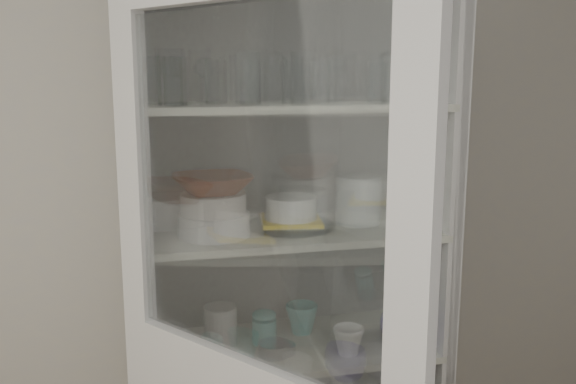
{
  "coord_description": "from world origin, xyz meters",
  "views": [
    {
      "loc": [
        -0.23,
        -0.6,
        1.74
      ],
      "look_at": [
        0.2,
        1.27,
        1.38
      ],
      "focal_mm": 38.0,
      "sensor_mm": 36.0,
      "label": 1
    }
  ],
  "objects_px": {
    "terracotta_bowl": "(213,184)",
    "mug_teal": "(302,319)",
    "white_ramekin": "(291,207)",
    "plate_stack_front": "(214,224)",
    "white_canister": "(221,325)",
    "yellow_trivet": "(291,220)",
    "cream_bowl": "(213,203)",
    "measuring_cups": "(274,349)",
    "goblet_0": "(172,78)",
    "goblet_2": "(336,76)",
    "mug_white": "(348,341)",
    "goblet_1": "(205,78)",
    "plate_stack_back": "(163,210)",
    "goblet_3": "(388,74)",
    "grey_bowl_stack": "(358,199)",
    "pantry_cabinet": "(284,313)",
    "mug_blue": "(400,329)",
    "glass_platter": "(291,225)",
    "teal_jar": "(264,329)"
  },
  "relations": [
    {
      "from": "terracotta_bowl",
      "to": "mug_teal",
      "type": "bearing_deg",
      "value": 20.8
    },
    {
      "from": "white_ramekin",
      "to": "plate_stack_front",
      "type": "bearing_deg",
      "value": -169.46
    },
    {
      "from": "white_canister",
      "to": "yellow_trivet",
      "type": "bearing_deg",
      "value": -12.79
    },
    {
      "from": "plate_stack_front",
      "to": "cream_bowl",
      "type": "xyz_separation_m",
      "value": [
        -0.0,
        0.0,
        0.07
      ]
    },
    {
      "from": "measuring_cups",
      "to": "cream_bowl",
      "type": "bearing_deg",
      "value": 171.55
    },
    {
      "from": "goblet_0",
      "to": "yellow_trivet",
      "type": "relative_size",
      "value": 0.82
    },
    {
      "from": "goblet_2",
      "to": "mug_white",
      "type": "distance_m",
      "value": 0.86
    },
    {
      "from": "goblet_1",
      "to": "plate_stack_back",
      "type": "xyz_separation_m",
      "value": [
        -0.15,
        0.0,
        -0.43
      ]
    },
    {
      "from": "plate_stack_back",
      "to": "mug_white",
      "type": "relative_size",
      "value": 1.95
    },
    {
      "from": "goblet_3",
      "to": "white_ramekin",
      "type": "xyz_separation_m",
      "value": [
        -0.35,
        -0.08,
        -0.42
      ]
    },
    {
      "from": "plate_stack_front",
      "to": "grey_bowl_stack",
      "type": "bearing_deg",
      "value": 6.57
    },
    {
      "from": "pantry_cabinet",
      "to": "goblet_0",
      "type": "xyz_separation_m",
      "value": [
        -0.35,
        0.01,
        0.8
      ]
    },
    {
      "from": "mug_blue",
      "to": "measuring_cups",
      "type": "xyz_separation_m",
      "value": [
        -0.43,
        0.01,
        -0.03
      ]
    },
    {
      "from": "goblet_0",
      "to": "mug_blue",
      "type": "bearing_deg",
      "value": -13.25
    },
    {
      "from": "goblet_1",
      "to": "goblet_3",
      "type": "bearing_deg",
      "value": -4.12
    },
    {
      "from": "goblet_0",
      "to": "plate_stack_front",
      "type": "distance_m",
      "value": 0.47
    },
    {
      "from": "yellow_trivet",
      "to": "mug_blue",
      "type": "height_order",
      "value": "yellow_trivet"
    },
    {
      "from": "goblet_2",
      "to": "mug_white",
      "type": "height_order",
      "value": "goblet_2"
    },
    {
      "from": "plate_stack_front",
      "to": "grey_bowl_stack",
      "type": "height_order",
      "value": "grey_bowl_stack"
    },
    {
      "from": "mug_white",
      "to": "mug_blue",
      "type": "bearing_deg",
      "value": 11.49
    },
    {
      "from": "goblet_1",
      "to": "white_canister",
      "type": "distance_m",
      "value": 0.82
    },
    {
      "from": "mug_white",
      "to": "goblet_3",
      "type": "bearing_deg",
      "value": 45.7
    },
    {
      "from": "glass_platter",
      "to": "grey_bowl_stack",
      "type": "relative_size",
      "value": 1.77
    },
    {
      "from": "teal_jar",
      "to": "white_canister",
      "type": "distance_m",
      "value": 0.15
    },
    {
      "from": "terracotta_bowl",
      "to": "measuring_cups",
      "type": "relative_size",
      "value": 2.37
    },
    {
      "from": "cream_bowl",
      "to": "goblet_2",
      "type": "bearing_deg",
      "value": 17.42
    },
    {
      "from": "white_ramekin",
      "to": "mug_white",
      "type": "bearing_deg",
      "value": -38.66
    },
    {
      "from": "plate_stack_back",
      "to": "terracotta_bowl",
      "type": "bearing_deg",
      "value": -49.64
    },
    {
      "from": "goblet_0",
      "to": "glass_platter",
      "type": "height_order",
      "value": "goblet_0"
    },
    {
      "from": "pantry_cabinet",
      "to": "cream_bowl",
      "type": "height_order",
      "value": "pantry_cabinet"
    },
    {
      "from": "goblet_0",
      "to": "white_canister",
      "type": "distance_m",
      "value": 0.82
    },
    {
      "from": "goblet_0",
      "to": "plate_stack_front",
      "type": "bearing_deg",
      "value": -51.47
    },
    {
      "from": "mug_blue",
      "to": "teal_jar",
      "type": "relative_size",
      "value": 1.32
    },
    {
      "from": "mug_teal",
      "to": "plate_stack_front",
      "type": "bearing_deg",
      "value": -134.64
    },
    {
      "from": "pantry_cabinet",
      "to": "cream_bowl",
      "type": "distance_m",
      "value": 0.5
    },
    {
      "from": "pantry_cabinet",
      "to": "goblet_1",
      "type": "relative_size",
      "value": 13.51
    },
    {
      "from": "terracotta_bowl",
      "to": "yellow_trivet",
      "type": "bearing_deg",
      "value": 10.54
    },
    {
      "from": "plate_stack_back",
      "to": "grey_bowl_stack",
      "type": "bearing_deg",
      "value": -10.54
    },
    {
      "from": "goblet_0",
      "to": "white_canister",
      "type": "xyz_separation_m",
      "value": [
        0.13,
        -0.03,
        -0.81
      ]
    },
    {
      "from": "goblet_2",
      "to": "grey_bowl_stack",
      "type": "relative_size",
      "value": 1.04
    },
    {
      "from": "goblet_2",
      "to": "yellow_trivet",
      "type": "xyz_separation_m",
      "value": [
        -0.17,
        -0.09,
        -0.46
      ]
    },
    {
      "from": "plate_stack_front",
      "to": "goblet_2",
      "type": "bearing_deg",
      "value": 17.42
    },
    {
      "from": "yellow_trivet",
      "to": "teal_jar",
      "type": "relative_size",
      "value": 1.92
    },
    {
      "from": "goblet_0",
      "to": "plate_stack_back",
      "type": "height_order",
      "value": "goblet_0"
    },
    {
      "from": "yellow_trivet",
      "to": "measuring_cups",
      "type": "bearing_deg",
      "value": -134.48
    },
    {
      "from": "goblet_1",
      "to": "cream_bowl",
      "type": "xyz_separation_m",
      "value": [
        -0.0,
        -0.17,
        -0.38
      ]
    },
    {
      "from": "white_canister",
      "to": "glass_platter",
      "type": "bearing_deg",
      "value": -12.79
    },
    {
      "from": "pantry_cabinet",
      "to": "mug_white",
      "type": "bearing_deg",
      "value": -49.73
    },
    {
      "from": "terracotta_bowl",
      "to": "mug_teal",
      "type": "distance_m",
      "value": 0.61
    },
    {
      "from": "grey_bowl_stack",
      "to": "white_canister",
      "type": "xyz_separation_m",
      "value": [
        -0.46,
        0.04,
        -0.42
      ]
    }
  ]
}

